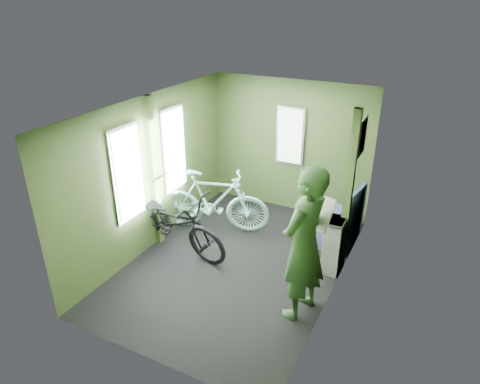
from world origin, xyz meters
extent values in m
plane|color=black|center=(0.00, 0.00, 0.00)|extent=(4.00, 4.00, 0.00)
cube|color=silver|center=(0.00, 0.00, 2.30)|extent=(2.80, 4.00, 0.02)
cube|color=#3B4F25|center=(0.00, 2.00, 1.15)|extent=(2.80, 0.02, 2.30)
cube|color=#3B4F25|center=(0.00, -2.00, 1.15)|extent=(2.80, 0.02, 2.30)
cube|color=#3B4F25|center=(-1.40, 0.00, 1.15)|extent=(0.02, 4.00, 2.30)
cube|color=#3B4F25|center=(1.40, 0.00, 1.15)|extent=(0.02, 4.00, 2.30)
cube|color=#3B4F25|center=(-1.36, 0.00, 1.15)|extent=(0.08, 0.12, 2.30)
cube|color=silver|center=(-1.35, -0.55, 1.35)|extent=(0.02, 0.56, 1.34)
cube|color=silver|center=(-1.35, 0.55, 1.35)|extent=(0.02, 0.56, 1.34)
cube|color=white|center=(-1.34, -0.55, 1.88)|extent=(0.00, 0.12, 0.12)
cube|color=white|center=(-1.34, 0.55, 1.88)|extent=(0.00, 0.12, 0.12)
cylinder|color=silver|center=(-1.29, 0.00, 1.10)|extent=(0.03, 0.40, 0.03)
cube|color=#3B4F25|center=(1.35, 0.60, 1.15)|extent=(0.10, 0.10, 2.30)
cube|color=white|center=(1.38, 0.90, 1.85)|extent=(0.02, 0.40, 0.50)
cube|color=silver|center=(0.00, 1.96, 1.35)|extent=(0.50, 0.02, 1.00)
imported|color=black|center=(-1.00, -0.13, 0.00)|extent=(2.05, 1.15, 1.12)
imported|color=#9FE4DF|center=(-0.76, 0.65, 0.00)|extent=(1.91, 1.15, 1.14)
imported|color=#34562F|center=(1.15, -0.55, 0.96)|extent=(0.61, 0.79, 1.92)
cube|color=silver|center=(1.22, -0.26, 1.24)|extent=(0.34, 0.26, 0.38)
cube|color=gray|center=(1.26, 0.46, 0.41)|extent=(0.24, 0.33, 0.81)
cube|color=navy|center=(1.12, 1.27, 0.21)|extent=(0.58, 0.90, 0.42)
cube|color=navy|center=(1.33, 1.27, 0.66)|extent=(0.17, 0.84, 0.47)
camera|label=1|loc=(2.37, -4.58, 3.59)|focal=32.00mm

